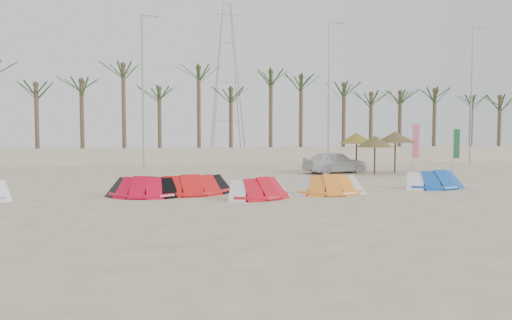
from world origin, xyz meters
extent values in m
plane|color=beige|center=(0.00, 0.00, 0.00)|extent=(120.00, 120.00, 0.00)
cube|color=beige|center=(0.00, 22.00, 0.65)|extent=(60.00, 0.30, 1.30)
cylinder|color=brown|center=(-14.00, 23.50, 3.25)|extent=(0.32, 0.32, 6.50)
ellipsoid|color=#194719|center=(-14.00, 23.50, 6.50)|extent=(4.00, 4.00, 2.40)
cylinder|color=brown|center=(-4.00, 23.50, 3.25)|extent=(0.32, 0.32, 6.50)
ellipsoid|color=#194719|center=(-4.00, 23.50, 6.50)|extent=(4.00, 4.00, 2.40)
cylinder|color=brown|center=(6.00, 23.50, 3.25)|extent=(0.32, 0.32, 6.50)
ellipsoid|color=#194719|center=(6.00, 23.50, 6.50)|extent=(4.00, 4.00, 2.40)
cylinder|color=brown|center=(16.00, 23.50, 3.25)|extent=(0.32, 0.32, 6.50)
ellipsoid|color=#194719|center=(16.00, 23.50, 6.50)|extent=(4.00, 4.00, 2.40)
cylinder|color=brown|center=(24.00, 23.50, 3.25)|extent=(0.32, 0.32, 6.50)
ellipsoid|color=#194719|center=(24.00, 23.50, 6.50)|extent=(4.00, 4.00, 2.40)
cylinder|color=#A5A8AD|center=(-6.00, 20.00, 5.50)|extent=(0.14, 0.14, 11.00)
cylinder|color=#A5A8AD|center=(-5.50, 20.00, 10.90)|extent=(1.00, 0.08, 0.08)
cube|color=#A5A8AD|center=(-5.00, 20.00, 10.85)|extent=(0.35, 0.14, 0.10)
cylinder|color=#A5A8AD|center=(8.00, 20.00, 5.50)|extent=(0.14, 0.14, 11.00)
cylinder|color=#A5A8AD|center=(8.50, 20.00, 10.90)|extent=(1.00, 0.08, 0.08)
cube|color=#A5A8AD|center=(9.00, 20.00, 10.85)|extent=(0.35, 0.14, 0.10)
cylinder|color=#A5A8AD|center=(20.00, 20.00, 5.50)|extent=(0.14, 0.14, 11.00)
cylinder|color=#A5A8AD|center=(20.50, 20.00, 10.90)|extent=(1.00, 0.08, 0.08)
cube|color=#A5A8AD|center=(21.00, 20.00, 10.85)|extent=(0.35, 0.14, 0.10)
cube|color=white|center=(-10.36, 3.27, 0.25)|extent=(0.73, 1.17, 0.40)
cylinder|color=red|center=(-5.12, 3.34, 0.10)|extent=(2.52, 0.88, 0.20)
cube|color=black|center=(-6.27, 3.44, 0.25)|extent=(0.87, 1.22, 0.40)
cube|color=black|center=(-3.97, 3.44, 0.25)|extent=(0.87, 1.22, 0.40)
cylinder|color=red|center=(-3.23, 3.94, 0.10)|extent=(3.37, 0.93, 0.20)
cube|color=black|center=(-4.77, 4.04, 0.25)|extent=(0.82, 1.20, 0.40)
cube|color=black|center=(-1.70, 4.04, 0.25)|extent=(0.82, 1.20, 0.40)
cylinder|color=red|center=(-0.42, 2.20, 0.10)|extent=(2.37, 1.47, 0.20)
cube|color=silver|center=(-1.59, 2.30, 0.25)|extent=(1.07, 1.25, 0.40)
cube|color=silver|center=(0.75, 2.30, 0.25)|extent=(1.07, 1.25, 0.40)
cylinder|color=orange|center=(2.65, 2.93, 0.10)|extent=(2.66, 0.34, 0.20)
cube|color=silver|center=(1.46, 3.03, 0.25)|extent=(0.66, 1.13, 0.40)
cube|color=silver|center=(3.85, 3.03, 0.25)|extent=(0.66, 1.13, 0.40)
cylinder|color=blue|center=(8.27, 4.30, 0.10)|extent=(2.92, 0.99, 0.20)
cube|color=white|center=(6.93, 4.40, 0.25)|extent=(0.87, 1.22, 0.40)
cube|color=white|center=(9.61, 4.40, 0.25)|extent=(0.87, 1.22, 0.40)
cylinder|color=#4C331E|center=(7.64, 13.04, 1.23)|extent=(0.10, 0.10, 2.45)
cone|color=olive|center=(7.64, 13.04, 2.20)|extent=(2.22, 2.22, 0.70)
cylinder|color=#4C331E|center=(8.23, 11.49, 1.14)|extent=(0.10, 0.10, 2.28)
cone|color=brown|center=(8.23, 11.49, 2.03)|extent=(2.20, 2.20, 0.70)
cylinder|color=#4C331E|center=(9.97, 12.43, 1.25)|extent=(0.10, 0.10, 2.51)
cone|color=brown|center=(9.97, 12.43, 2.26)|extent=(2.53, 2.53, 0.70)
cylinder|color=#A5A8AD|center=(11.05, 12.22, 1.61)|extent=(0.04, 0.04, 3.23)
cube|color=#F65788|center=(11.27, 12.22, 2.00)|extent=(0.42, 0.02, 2.10)
cylinder|color=#A5A8AD|center=(14.09, 12.64, 1.46)|extent=(0.04, 0.04, 2.92)
cube|color=#1C5B33|center=(14.31, 12.64, 1.81)|extent=(0.42, 0.04, 1.90)
imported|color=silver|center=(6.14, 12.81, 0.69)|extent=(4.35, 2.56, 1.39)
camera|label=1|loc=(-3.84, -17.13, 2.74)|focal=35.00mm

